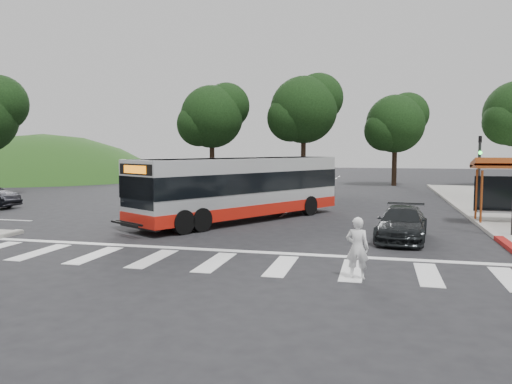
% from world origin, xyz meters
% --- Properties ---
extents(ground, '(140.00, 140.00, 0.00)m').
position_xyz_m(ground, '(0.00, 0.00, 0.00)').
color(ground, black).
rests_on(ground, ground).
extents(sidewalk_east, '(4.00, 40.00, 0.12)m').
position_xyz_m(sidewalk_east, '(11.00, 8.00, 0.06)').
color(sidewalk_east, gray).
rests_on(sidewalk_east, ground).
extents(curb_east, '(0.30, 40.00, 0.15)m').
position_xyz_m(curb_east, '(9.00, 8.00, 0.07)').
color(curb_east, '#9E9991').
rests_on(curb_east, ground).
extents(hillside_nw, '(44.00, 44.00, 10.00)m').
position_xyz_m(hillside_nw, '(-32.00, 30.00, 0.00)').
color(hillside_nw, '#214415').
rests_on(hillside_nw, ground).
extents(crosswalk_ladder, '(18.00, 2.60, 0.01)m').
position_xyz_m(crosswalk_ladder, '(0.00, -5.00, 0.01)').
color(crosswalk_ladder, silver).
rests_on(crosswalk_ladder, ground).
extents(traffic_signal_ne_short, '(0.18, 0.37, 4.00)m').
position_xyz_m(traffic_signal_ne_short, '(9.60, 8.49, 2.48)').
color(traffic_signal_ne_short, black).
rests_on(traffic_signal_ne_short, ground).
extents(tree_north_a, '(6.60, 6.15, 10.17)m').
position_xyz_m(tree_north_a, '(-1.92, 26.07, 6.92)').
color(tree_north_a, black).
rests_on(tree_north_a, ground).
extents(tree_north_b, '(5.72, 5.33, 8.43)m').
position_xyz_m(tree_north_b, '(6.07, 28.06, 5.66)').
color(tree_north_b, black).
rests_on(tree_north_b, ground).
extents(tree_north_c, '(6.16, 5.74, 9.30)m').
position_xyz_m(tree_north_c, '(-9.92, 24.06, 6.29)').
color(tree_north_c, black).
rests_on(tree_north_c, ground).
extents(transit_bus, '(7.87, 10.97, 2.92)m').
position_xyz_m(transit_bus, '(-1.55, 3.53, 1.46)').
color(transit_bus, '#B8BABD').
rests_on(transit_bus, ground).
extents(pedestrian, '(0.63, 0.46, 1.62)m').
position_xyz_m(pedestrian, '(4.16, -5.88, 0.81)').
color(pedestrian, white).
rests_on(pedestrian, ground).
extents(dark_sedan, '(2.16, 4.37, 1.22)m').
position_xyz_m(dark_sedan, '(5.53, 0.12, 0.61)').
color(dark_sedan, black).
rests_on(dark_sedan, ground).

